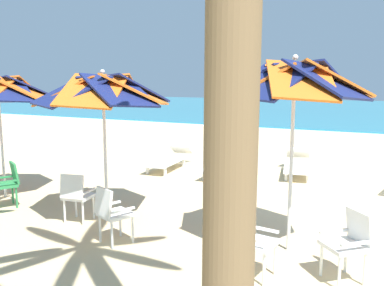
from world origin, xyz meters
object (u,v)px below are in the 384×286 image
Objects in this scene: plastic_chair_2 at (112,211)px; plastic_chair_5 at (8,182)px; beach_umbrella_0 at (294,83)px; sun_lounger_1 at (297,164)px; beach_umbrella_1 at (103,91)px; sun_lounger_2 at (227,164)px; plastic_chair_3 at (76,194)px; sun_lounger_3 at (169,159)px; plastic_chair_0 at (349,241)px; plastic_chair_1 at (252,237)px.

plastic_chair_2 and plastic_chair_5 have the same top height.
beach_umbrella_0 is 5.40m from sun_lounger_1.
sun_lounger_2 is at bearing 83.12° from beach_umbrella_1.
beach_umbrella_0 is 1.23× the size of sun_lounger_1.
plastic_chair_3 reaches higher than sun_lounger_3.
beach_umbrella_1 is at bearing -112.57° from sun_lounger_1.
sun_lounger_3 is at bearing 100.72° from plastic_chair_3.
beach_umbrella_0 is 3.18× the size of plastic_chair_0.
plastic_chair_5 is (-2.17, -0.30, -1.74)m from beach_umbrella_1.
beach_umbrella_0 is at bearing -42.06° from sun_lounger_3.
plastic_chair_5 is at bearing -102.06° from sun_lounger_3.
plastic_chair_0 is (0.85, -0.54, -1.88)m from beach_umbrella_0.
sun_lounger_1 is at bearing 29.40° from sun_lounger_2.
plastic_chair_3 is at bearing -179.73° from plastic_chair_0.
plastic_chair_2 is at bearing -179.27° from plastic_chair_1.
beach_umbrella_1 is 1.21× the size of sun_lounger_2.
plastic_chair_1 is 0.39× the size of sun_lounger_1.
plastic_chair_1 is 3.46m from beach_umbrella_1.
sun_lounger_3 is at bearing 77.94° from plastic_chair_5.
plastic_chair_3 is at bearing 172.90° from plastic_chair_1.
sun_lounger_3 is at bearing 111.77° from plastic_chair_2.
beach_umbrella_0 is 3.13m from beach_umbrella_1.
sun_lounger_1 is (2.12, 5.10, -1.95)m from beach_umbrella_1.
beach_umbrella_1 is 5.86m from sun_lounger_1.
plastic_chair_0 and plastic_chair_3 have the same top height.
sun_lounger_3 is (-4.12, 4.88, -0.22)m from plastic_chair_1.
plastic_chair_5 is at bearing 170.83° from plastic_chair_2.
sun_lounger_2 is 1.73m from sun_lounger_3.
sun_lounger_3 is (-1.22, 4.14, -1.95)m from beach_umbrella_1.
sun_lounger_2 is (2.67, 4.49, -0.22)m from plastic_chair_5.
beach_umbrella_0 is at bearing -78.43° from sun_lounger_1.
beach_umbrella_1 is 2.04m from plastic_chair_2.
plastic_chair_0 is 5.72m from sun_lounger_1.
plastic_chair_5 is 5.23m from sun_lounger_2.
beach_umbrella_0 is at bearing 22.67° from plastic_chair_2.
beach_umbrella_0 is 5.63m from plastic_chair_5.
plastic_chair_1 is (-0.22, -0.97, -1.88)m from beach_umbrella_0.
sun_lounger_3 is (0.95, 4.44, -0.22)m from plastic_chair_5.
plastic_chair_0 is at bearing 8.03° from plastic_chair_2.
beach_umbrella_0 is 4.00m from plastic_chair_3.
beach_umbrella_1 reaches higher than sun_lounger_3.
plastic_chair_1 is (-1.07, -0.43, 0.00)m from plastic_chair_0.
beach_umbrella_0 is 6.20m from sun_lounger_3.
plastic_chair_2 is 1.00× the size of plastic_chair_3.
plastic_chair_1 reaches higher than sun_lounger_2.
plastic_chair_2 is at bearing -87.31° from sun_lounger_2.
plastic_chair_5 reaches higher than sun_lounger_2.
plastic_chair_5 is at bearing 179.88° from plastic_chair_0.
plastic_chair_3 is 0.39× the size of sun_lounger_1.
beach_umbrella_0 is at bearing -56.62° from sun_lounger_2.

